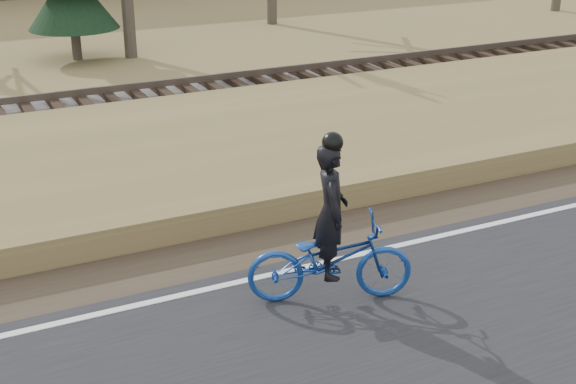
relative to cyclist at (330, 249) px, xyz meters
name	(u,v)px	position (x,y,z in m)	size (l,w,h in m)	color
ground	(519,228)	(3.77, 0.70, -0.77)	(120.00, 120.00, 0.00)	olive
edge_line	(511,220)	(3.77, 0.90, -0.70)	(120.00, 0.12, 0.01)	silver
shoulder	(471,201)	(3.77, 1.90, -0.75)	(120.00, 1.60, 0.04)	#473A2B
embankment	(376,139)	(3.77, 4.90, -0.55)	(120.00, 5.00, 0.44)	olive
ballast	(291,95)	(3.77, 8.70, -0.54)	(120.00, 3.00, 0.45)	slate
railroad	(291,82)	(3.77, 8.70, -0.24)	(120.00, 2.40, 0.29)	black
cyclist	(330,249)	(0.00, 0.00, 0.00)	(2.22, 1.42, 2.24)	navy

